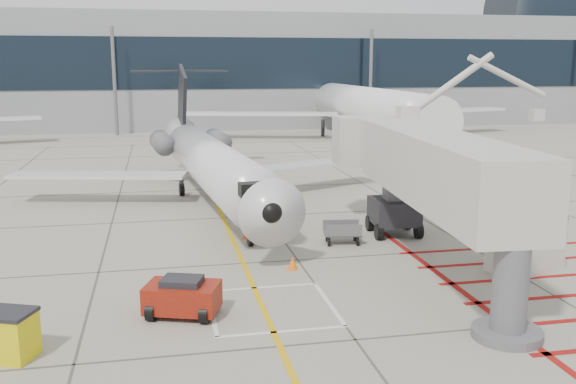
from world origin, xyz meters
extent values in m
plane|color=#9E9A88|center=(0.00, 0.00, 0.00)|extent=(260.00, 260.00, 0.00)
cone|color=orange|center=(-0.45, 2.86, 0.27)|extent=(0.38, 0.38, 0.53)
cone|color=#FB460D|center=(-1.60, 7.89, 0.27)|extent=(0.39, 0.39, 0.55)
cube|color=gray|center=(10.00, 70.00, 7.00)|extent=(180.00, 28.00, 14.00)
cube|color=black|center=(10.00, 55.95, 8.00)|extent=(180.00, 0.10, 6.00)
camera|label=1|loc=(-5.51, -21.00, 8.07)|focal=40.00mm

